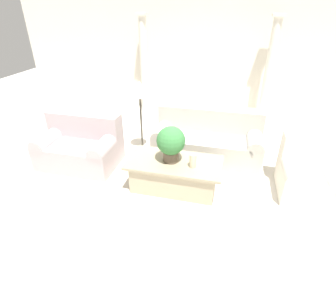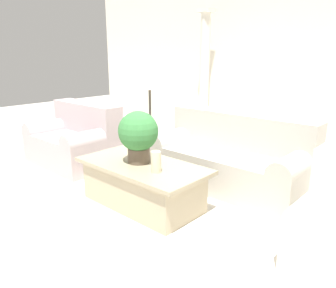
# 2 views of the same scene
# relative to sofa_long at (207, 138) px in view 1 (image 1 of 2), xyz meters

# --- Properties ---
(ground_plane) EXTENTS (16.00, 16.00, 0.00)m
(ground_plane) POSITION_rel_sofa_long_xyz_m (-0.34, -0.57, -0.35)
(ground_plane) COLOR silver
(wall_back) EXTENTS (10.00, 0.06, 3.20)m
(wall_back) POSITION_rel_sofa_long_xyz_m (-0.34, 2.36, 1.25)
(wall_back) COLOR silver
(wall_back) RESTS_ON ground_plane
(sofa_long) EXTENTS (1.93, 0.86, 0.87)m
(sofa_long) POSITION_rel_sofa_long_xyz_m (0.00, 0.00, 0.00)
(sofa_long) COLOR #B7B2A8
(sofa_long) RESTS_ON ground_plane
(loveseat) EXTENTS (1.34, 0.86, 0.87)m
(loveseat) POSITION_rel_sofa_long_xyz_m (-2.15, -0.80, 0.01)
(loveseat) COLOR #B6A5A8
(loveseat) RESTS_ON ground_plane
(coffee_table) EXTENTS (1.42, 0.72, 0.47)m
(coffee_table) POSITION_rel_sofa_long_xyz_m (-0.38, -1.12, -0.11)
(coffee_table) COLOR tan
(coffee_table) RESTS_ON ground_plane
(potted_plant) EXTENTS (0.42, 0.42, 0.55)m
(potted_plant) POSITION_rel_sofa_long_xyz_m (-0.44, -1.11, 0.43)
(potted_plant) COLOR brown
(potted_plant) RESTS_ON coffee_table
(pillar_candle) EXTENTS (0.10, 0.10, 0.21)m
(pillar_candle) POSITION_rel_sofa_long_xyz_m (-0.09, -1.20, 0.23)
(pillar_candle) COLOR beige
(pillar_candle) RESTS_ON coffee_table
(floor_lamp) EXTENTS (0.35, 0.35, 1.38)m
(floor_lamp) POSITION_rel_sofa_long_xyz_m (-1.23, -0.15, 0.81)
(floor_lamp) COLOR #4C473D
(floor_lamp) RESTS_ON ground_plane
(column_left) EXTENTS (0.26, 0.26, 2.38)m
(column_left) POSITION_rel_sofa_long_xyz_m (-1.86, 1.98, 0.87)
(column_left) COLOR silver
(column_left) RESTS_ON ground_plane
(column_right) EXTENTS (0.26, 0.26, 2.38)m
(column_right) POSITION_rel_sofa_long_xyz_m (1.11, 1.98, 0.87)
(column_right) COLOR silver
(column_right) RESTS_ON ground_plane
(armchair) EXTENTS (0.82, 0.82, 0.84)m
(armchair) POSITION_rel_sofa_long_xyz_m (1.59, -0.75, 0.00)
(armchair) COLOR beige
(armchair) RESTS_ON ground_plane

